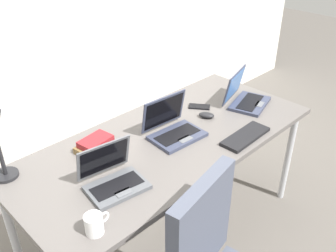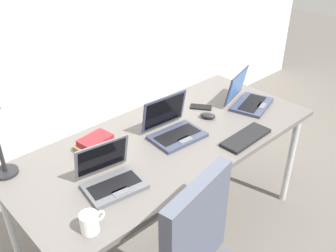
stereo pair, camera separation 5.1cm
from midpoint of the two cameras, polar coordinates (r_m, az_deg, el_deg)
ground_plane at (r=2.60m, az=-0.59°, el=-15.69°), size 12.00×12.00×0.00m
wall_back at (r=2.75m, az=-17.72°, el=17.18°), size 6.00×0.13×2.60m
desk at (r=2.16m, az=-0.68°, el=-3.12°), size 1.80×0.80×0.74m
desk_lamp at (r=1.88m, az=-24.77°, el=-2.68°), size 0.12×0.18×0.40m
laptop_mid_desk at (r=2.13m, az=0.09°, el=-0.34°), size 0.31×0.26×0.22m
laptop_near_mouse at (r=1.79m, az=-9.14°, el=-7.80°), size 0.30×0.27×0.20m
laptop_front_left at (r=2.52m, az=11.01°, el=4.23°), size 0.35×0.31×0.22m
external_keyboard at (r=2.16m, az=10.96°, el=-1.56°), size 0.33×0.13×0.02m
computer_mouse at (r=2.33m, az=5.21°, el=1.65°), size 0.10×0.11×0.03m
cell_phone at (r=2.45m, az=4.16°, el=2.93°), size 0.13×0.15×0.01m
book_stack at (r=2.05m, az=-11.70°, el=-2.89°), size 0.20×0.16×0.07m
coffee_mug at (r=1.58m, az=-12.00°, el=-14.30°), size 0.11×0.08×0.09m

